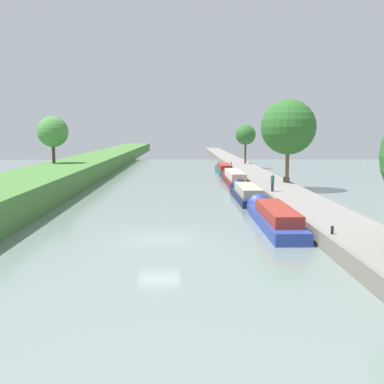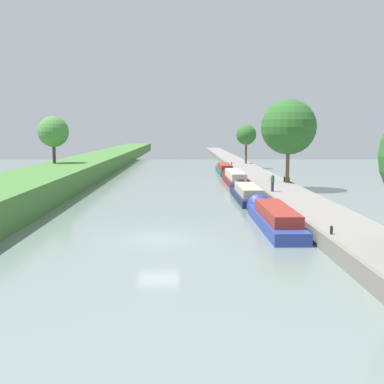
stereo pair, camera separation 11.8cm
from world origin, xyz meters
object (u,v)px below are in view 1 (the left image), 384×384
narrowboat_teal (224,169)px  park_bench (286,178)px  narrowboat_blue (273,217)px  mooring_bollard_far (231,163)px  mooring_bollard_near (332,230)px  narrowboat_maroon (234,178)px  narrowboat_navy (246,193)px  person_walking (272,182)px

narrowboat_teal → park_bench: 21.46m
narrowboat_blue → mooring_bollard_far: size_ratio=27.12×
mooring_bollard_far → narrowboat_teal: bearing=-107.4°
narrowboat_teal → mooring_bollard_near: (1.74, -47.75, 0.54)m
narrowboat_maroon → park_bench: size_ratio=9.48×
narrowboat_navy → park_bench: bearing=52.6°
narrowboat_navy → narrowboat_teal: (0.30, 27.98, 0.03)m
mooring_bollard_far → park_bench: (3.43, -26.39, 0.12)m
narrowboat_blue → person_walking: (2.10, 11.37, 1.16)m
mooring_bollard_near → park_bench: park_bench is taller
mooring_bollard_near → park_bench: bearing=82.7°
park_bench → narrowboat_blue: bearing=-104.9°
narrowboat_blue → mooring_bollard_near: (1.90, -6.91, 0.52)m
narrowboat_teal → park_bench: bearing=-76.0°
narrowboat_maroon → narrowboat_navy: bearing=-91.1°
narrowboat_navy → narrowboat_teal: size_ratio=0.94×
narrowboat_navy → narrowboat_maroon: 13.29m
narrowboat_navy → narrowboat_blue: bearing=-89.4°
narrowboat_navy → mooring_bollard_near: (2.04, -19.77, 0.57)m
mooring_bollard_near → mooring_bollard_far: same height
narrowboat_teal → park_bench: size_ratio=8.10×
narrowboat_maroon → narrowboat_teal: (0.04, 14.69, -0.09)m
narrowboat_maroon → mooring_bollard_far: narrowboat_maroon is taller
narrowboat_maroon → person_walking: person_walking is taller
narrowboat_blue → narrowboat_teal: size_ratio=1.00×
park_bench → person_walking: bearing=-110.5°
narrowboat_teal → mooring_bollard_far: bearing=72.6°
narrowboat_maroon → mooring_bollard_near: narrowboat_maroon is taller
narrowboat_maroon → narrowboat_teal: 14.69m
mooring_bollard_near → narrowboat_blue: bearing=105.4°
narrowboat_maroon → narrowboat_teal: size_ratio=1.17×
narrowboat_maroon → narrowboat_blue: bearing=-90.3°
narrowboat_blue → narrowboat_navy: bearing=90.6°
narrowboat_blue → narrowboat_maroon: size_ratio=0.86×
mooring_bollard_far → mooring_bollard_near: bearing=-90.0°
narrowboat_maroon → park_bench: 8.06m
narrowboat_maroon → mooring_bollard_far: (1.78, 20.26, 0.45)m
park_bench → narrowboat_teal: bearing=104.0°
narrowboat_teal → narrowboat_maroon: bearing=-90.1°
narrowboat_navy → narrowboat_maroon: narrowboat_maroon is taller
person_walking → narrowboat_blue: bearing=-100.5°
narrowboat_blue → mooring_bollard_near: narrowboat_blue is taller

